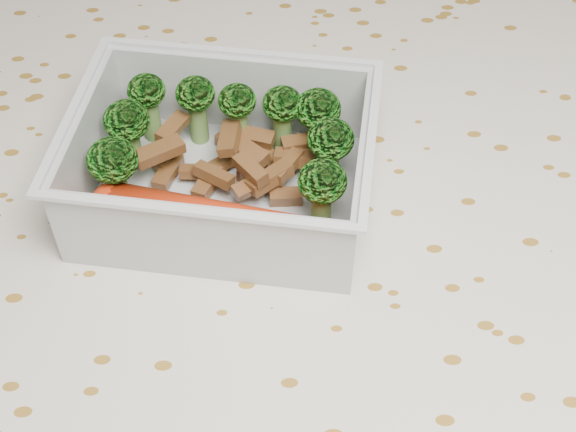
{
  "coord_description": "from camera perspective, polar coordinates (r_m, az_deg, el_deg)",
  "views": [
    {
      "loc": [
        -0.02,
        -0.3,
        1.13
      ],
      "look_at": [
        -0.01,
        0.0,
        0.78
      ],
      "focal_mm": 50.0,
      "sensor_mm": 36.0,
      "label": 1
    }
  ],
  "objects": [
    {
      "name": "tablecloth",
      "position": [
        0.51,
        0.64,
        -4.72
      ],
      "size": [
        1.46,
        0.96,
        0.19
      ],
      "color": "silver",
      "rests_on": "dining_table"
    },
    {
      "name": "dining_table",
      "position": [
        0.55,
        0.6,
        -7.86
      ],
      "size": [
        1.4,
        0.9,
        0.75
      ],
      "color": "brown",
      "rests_on": "ground"
    },
    {
      "name": "sausage",
      "position": [
        0.46,
        -4.98,
        -0.53
      ],
      "size": [
        0.15,
        0.06,
        0.03
      ],
      "color": "red",
      "rests_on": "lunch_container"
    },
    {
      "name": "broccoli_florets",
      "position": [
        0.49,
        -4.13,
        6.07
      ],
      "size": [
        0.16,
        0.11,
        0.05
      ],
      "color": "#608C3F",
      "rests_on": "lunch_container"
    },
    {
      "name": "lunch_container",
      "position": [
        0.49,
        -4.61,
        3.08
      ],
      "size": [
        0.2,
        0.17,
        0.06
      ],
      "color": "silver",
      "rests_on": "tablecloth"
    },
    {
      "name": "meat_pile",
      "position": [
        0.5,
        -3.6,
        3.95
      ],
      "size": [
        0.12,
        0.07,
        0.03
      ],
      "color": "brown",
      "rests_on": "lunch_container"
    }
  ]
}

